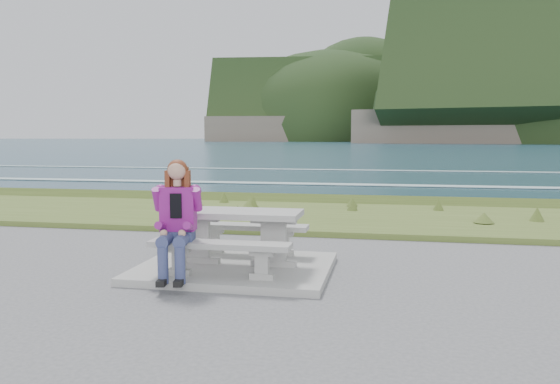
{
  "coord_description": "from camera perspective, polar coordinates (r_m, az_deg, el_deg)",
  "views": [
    {
      "loc": [
        2.04,
        -7.11,
        1.86
      ],
      "look_at": [
        0.39,
        1.2,
        0.99
      ],
      "focal_mm": 35.0,
      "sensor_mm": 36.0,
      "label": 1
    }
  ],
  "objects": [
    {
      "name": "ocean",
      "position": [
        32.47,
        7.58,
        -0.59
      ],
      "size": [
        1600.0,
        1600.0,
        0.09
      ],
      "color": "#1C3E50",
      "rests_on": "ground"
    },
    {
      "name": "seated_woman",
      "position": [
        6.88,
        -10.83,
        -4.44
      ],
      "size": [
        0.53,
        0.8,
        1.47
      ],
      "rotation": [
        0.0,
        0.0,
        0.17
      ],
      "color": "navy",
      "rests_on": "concrete_slab"
    },
    {
      "name": "grass_verge",
      "position": [
        12.42,
        1.67,
        -2.77
      ],
      "size": [
        160.0,
        4.5,
        0.22
      ],
      "primitive_type": "cube",
      "color": "#445921",
      "rests_on": "ground"
    },
    {
      "name": "shore_drop",
      "position": [
        15.26,
        3.48,
        -1.17
      ],
      "size": [
        160.0,
        0.8,
        2.2
      ],
      "primitive_type": "cube",
      "color": "#695A4F",
      "rests_on": "ground"
    },
    {
      "name": "picnic_table",
      "position": [
        7.49,
        -4.72,
        -3.2
      ],
      "size": [
        1.8,
        0.75,
        0.75
      ],
      "color": "#979792",
      "rests_on": "concrete_slab"
    },
    {
      "name": "bench_seaward",
      "position": [
        8.19,
        -3.36,
        -4.07
      ],
      "size": [
        1.8,
        0.35,
        0.45
      ],
      "color": "#979792",
      "rests_on": "concrete_slab"
    },
    {
      "name": "concrete_slab",
      "position": [
        7.61,
        -4.68,
        -7.91
      ],
      "size": [
        2.6,
        2.1,
        0.1
      ],
      "primitive_type": "cube",
      "color": "#979792",
      "rests_on": "ground"
    },
    {
      "name": "bench_landward",
      "position": [
        6.87,
        -6.32,
        -6.02
      ],
      "size": [
        1.8,
        0.35,
        0.45
      ],
      "color": "#979792",
      "rests_on": "concrete_slab"
    }
  ]
}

